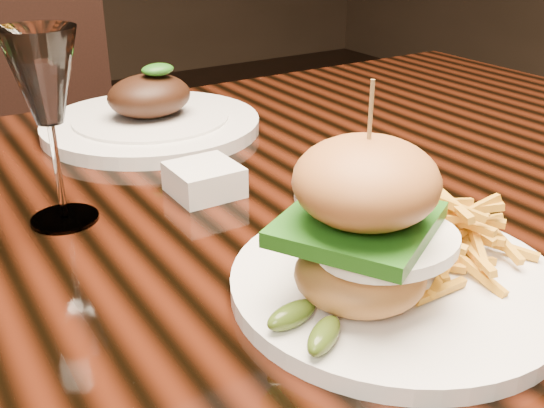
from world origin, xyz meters
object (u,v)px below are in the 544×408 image
wine_glass (44,83)px  far_dish (151,119)px  burger_plate (394,244)px  dining_table (197,274)px  chair_far (28,150)px

wine_glass → far_dish: (0.18, 0.22, -0.12)m
burger_plate → far_dish: 0.49m
burger_plate → far_dish: (-0.00, 0.49, -0.03)m
dining_table → burger_plate: (0.07, -0.23, 0.12)m
wine_glass → chair_far: 0.92m
dining_table → burger_plate: burger_plate is taller
burger_plate → chair_far: chair_far is taller
burger_plate → far_dish: burger_plate is taller
dining_table → chair_far: 0.90m
burger_plate → far_dish: bearing=72.8°
far_dish → dining_table: bearing=-103.7°
burger_plate → wine_glass: wine_glass is taller
burger_plate → chair_far: size_ratio=0.28×
dining_table → wine_glass: bearing=157.3°
dining_table → far_dish: bearing=76.3°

